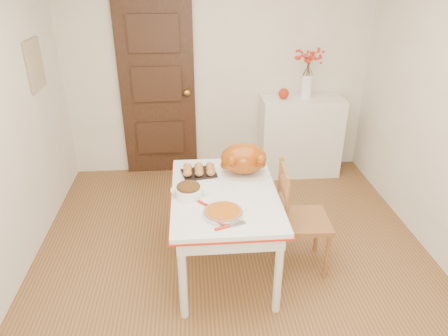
{
  "coord_description": "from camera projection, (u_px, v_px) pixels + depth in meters",
  "views": [
    {
      "loc": [
        -0.33,
        -2.73,
        2.34
      ],
      "look_at": [
        -0.09,
        0.12,
        0.91
      ],
      "focal_mm": 33.32,
      "sensor_mm": 36.0,
      "label": 1
    }
  ],
  "objects": [
    {
      "name": "door_back",
      "position": [
        158.0,
        89.0,
        4.75
      ],
      "size": [
        0.85,
        0.06,
        2.06
      ],
      "primitive_type": "cube",
      "color": "black",
      "rests_on": "ground"
    },
    {
      "name": "sideboard",
      "position": [
        300.0,
        136.0,
        4.96
      ],
      "size": [
        0.94,
        0.42,
        0.94
      ],
      "primitive_type": "cube",
      "color": "white",
      "rests_on": "floor"
    },
    {
      "name": "berry_vase",
      "position": [
        307.0,
        74.0,
        4.63
      ],
      "size": [
        0.28,
        0.28,
        0.54
      ],
      "primitive_type": null,
      "color": "white",
      "rests_on": "sideboard"
    },
    {
      "name": "wall_back",
      "position": [
        218.0,
        68.0,
        4.73
      ],
      "size": [
        3.5,
        0.0,
        2.5
      ],
      "primitive_type": "cube",
      "color": "white",
      "rests_on": "ground"
    },
    {
      "name": "shaker_pair",
      "position": [
        256.0,
        158.0,
        3.67
      ],
      "size": [
        0.11,
        0.07,
        0.1
      ],
      "primitive_type": null,
      "rotation": [
        0.0,
        0.0,
        0.28
      ],
      "color": "white",
      "rests_on": "kitchen_table"
    },
    {
      "name": "photo_board",
      "position": [
        35.0,
        65.0,
        3.78
      ],
      "size": [
        0.03,
        0.35,
        0.45
      ],
      "primitive_type": "cube",
      "color": "tan",
      "rests_on": "ground"
    },
    {
      "name": "drinking_glass",
      "position": [
        229.0,
        156.0,
        3.68
      ],
      "size": [
        0.08,
        0.08,
        0.12
      ],
      "primitive_type": "cylinder",
      "rotation": [
        0.0,
        0.0,
        -0.22
      ],
      "color": "white",
      "rests_on": "kitchen_table"
    },
    {
      "name": "chair_oak",
      "position": [
        303.0,
        218.0,
        3.38
      ],
      "size": [
        0.44,
        0.44,
        0.94
      ],
      "primitive_type": null,
      "rotation": [
        0.0,
        0.0,
        1.52
      ],
      "color": "brown",
      "rests_on": "floor"
    },
    {
      "name": "stuffing_dish",
      "position": [
        189.0,
        190.0,
        3.16
      ],
      "size": [
        0.29,
        0.24,
        0.1
      ],
      "primitive_type": null,
      "rotation": [
        0.0,
        0.0,
        0.13
      ],
      "color": "#532E10",
      "rests_on": "kitchen_table"
    },
    {
      "name": "pumpkin_pie",
      "position": [
        223.0,
        212.0,
        2.92
      ],
      "size": [
        0.32,
        0.32,
        0.06
      ],
      "primitive_type": "cylinder",
      "rotation": [
        0.0,
        0.0,
        -0.16
      ],
      "color": "#AB4E0E",
      "rests_on": "kitchen_table"
    },
    {
      "name": "floor",
      "position": [
        236.0,
        271.0,
        3.51
      ],
      "size": [
        3.5,
        4.0,
        0.0
      ],
      "primitive_type": "cube",
      "color": "brown",
      "rests_on": "ground"
    },
    {
      "name": "pie_server",
      "position": [
        230.0,
        226.0,
        2.81
      ],
      "size": [
        0.24,
        0.14,
        0.01
      ],
      "primitive_type": null,
      "rotation": [
        0.0,
        0.0,
        0.35
      ],
      "color": "silver",
      "rests_on": "kitchen_table"
    },
    {
      "name": "carving_knife",
      "position": [
        212.0,
        208.0,
        3.02
      ],
      "size": [
        0.24,
        0.25,
        0.01
      ],
      "primitive_type": null,
      "rotation": [
        0.0,
        0.0,
        -0.82
      ],
      "color": "silver",
      "rests_on": "kitchen_table"
    },
    {
      "name": "rolls_tray",
      "position": [
        199.0,
        170.0,
        3.49
      ],
      "size": [
        0.31,
        0.27,
        0.07
      ],
      "primitive_type": null,
      "rotation": [
        0.0,
        0.0,
        0.22
      ],
      "color": "#AB622C",
      "rests_on": "kitchen_table"
    },
    {
      "name": "kitchen_table",
      "position": [
        225.0,
        230.0,
        3.4
      ],
      "size": [
        0.84,
        1.23,
        0.73
      ],
      "primitive_type": null,
      "color": "white",
      "rests_on": "floor"
    },
    {
      "name": "apple",
      "position": [
        284.0,
        94.0,
        4.7
      ],
      "size": [
        0.12,
        0.12,
        0.12
      ],
      "primitive_type": "sphere",
      "color": "#AE220D",
      "rests_on": "sideboard"
    },
    {
      "name": "turkey_platter",
      "position": [
        244.0,
        160.0,
        3.42
      ],
      "size": [
        0.49,
        0.42,
        0.28
      ],
      "primitive_type": null,
      "rotation": [
        0.0,
        0.0,
        0.17
      ],
      "color": "#9C400F",
      "rests_on": "kitchen_table"
    }
  ]
}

